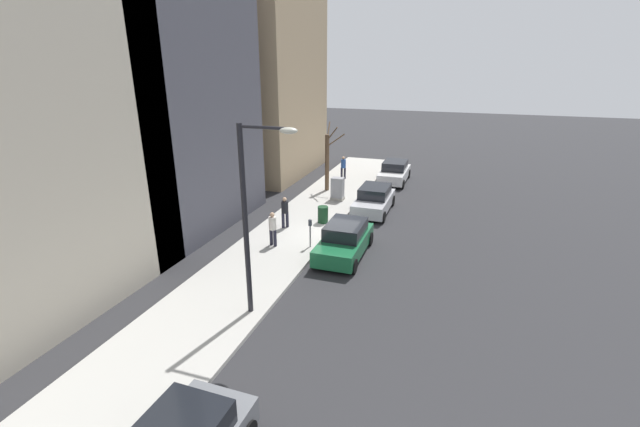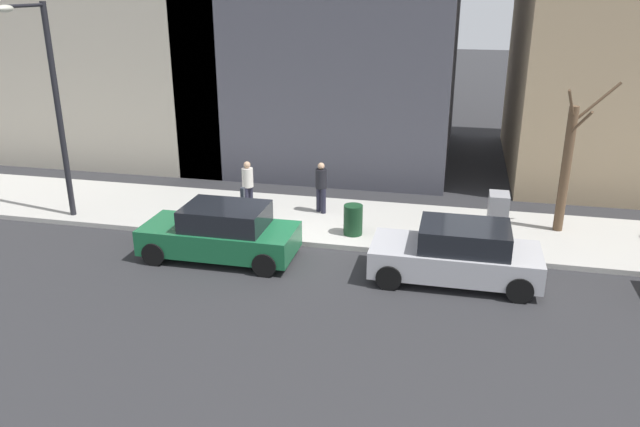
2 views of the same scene
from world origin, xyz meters
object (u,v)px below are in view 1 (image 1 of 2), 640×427
Objects in this scene: bare_tree at (327,161)px; pedestrian_midblock at (285,211)px; parked_car_white at (394,172)px; parked_car_silver at (374,200)px; utility_box at (338,189)px; streetlamp at (252,207)px; office_tower_left at (244,63)px; parking_meter at (310,230)px; parked_car_green at (345,240)px; trash_bin at (323,215)px; pedestrian_near_meter at (343,166)px; pedestrian_far_corner at (273,227)px.

bare_tree is 7.39m from pedestrian_midblock.
parked_car_silver is at bearing 89.61° from parked_car_white.
utility_box is 13.55m from streetlamp.
pedestrian_midblock is 15.46m from office_tower_left.
parking_meter is at bearing 86.09° from pedestrian_midblock.
parked_car_white is at bearing -160.09° from pedestrian_midblock.
trash_bin is at bearing -56.91° from parked_car_green.
parked_car_white is 10.28m from trash_bin.
parked_car_white is 12.00m from pedestrian_midblock.
parked_car_silver is 15.50m from office_tower_left.
trash_bin is 9.31m from pedestrian_near_meter.
parked_car_white is at bearing -90.28° from parked_car_silver.
parked_car_silver is 0.65× the size of streetlamp.
parking_meter is 0.21× the size of streetlamp.
trash_bin is at bearing -82.07° from parking_meter.
utility_box is at bearing 102.00° from pedestrian_far_corner.
trash_bin is 2.17m from pedestrian_midblock.
utility_box is 2.63m from bare_tree.
pedestrian_far_corner reaches higher than parked_car_silver.
pedestrian_midblock and pedestrian_far_corner have the same top height.
parked_car_silver is 7.14m from pedestrian_near_meter.
bare_tree reaches higher than pedestrian_far_corner.
trash_bin is at bearing 77.60° from parked_car_white.
pedestrian_midblock is at bearing 117.58° from pedestrian_far_corner.
bare_tree is 10.68m from office_tower_left.
pedestrian_far_corner is at bearing 47.69° from pedestrian_midblock.
utility_box is at bearing -85.57° from streetlamp.
pedestrian_far_corner is at bearing 6.64° from parked_car_green.
trash_bin is 0.54× the size of pedestrian_near_meter.
office_tower_left reaches higher than streetlamp.
bare_tree reaches higher than parked_car_green.
utility_box is (0.85, -7.32, -0.13)m from parking_meter.
parked_car_green is at bearing 108.94° from utility_box.
trash_bin is (2.13, -3.28, -0.14)m from parked_car_green.
pedestrian_near_meter is at bearing -73.77° from parked_car_green.
parked_car_silver is 3.11× the size of parking_meter.
bare_tree reaches higher than parked_car_white.
trash_bin is (0.45, -3.23, -0.38)m from parking_meter.
pedestrian_near_meter reaches higher than parked_car_silver.
parking_meter is at bearing 32.66° from pedestrian_far_corner.
bare_tree is 0.27× the size of office_tower_left.
streetlamp is at bearing 75.39° from parked_car_green.
parked_car_silver is 1.00× the size of parked_car_green.
office_tower_left is (11.72, -6.80, 7.52)m from parked_car_silver.
office_tower_left is (10.02, -13.06, 7.28)m from parking_meter.
streetlamp is 1.47× the size of bare_tree.
trash_bin is (-1.68, 5.97, -1.57)m from bare_tree.
parked_car_white is at bearing -133.35° from bare_tree.
parked_car_white is 0.95× the size of bare_tree.
pedestrian_midblock is (0.16, 10.51, 0.00)m from pedestrian_near_meter.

